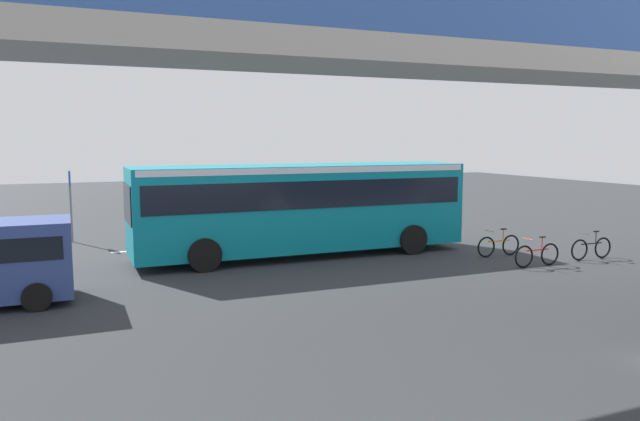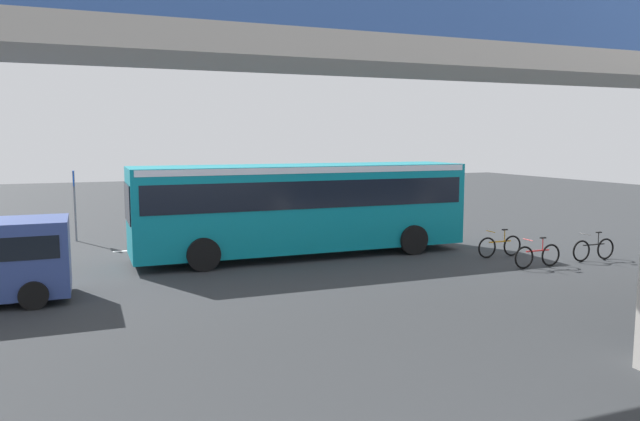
% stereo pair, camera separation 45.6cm
% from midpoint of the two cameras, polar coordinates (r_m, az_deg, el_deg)
% --- Properties ---
extents(ground, '(80.00, 80.00, 0.00)m').
position_cam_midpoint_polar(ground, '(21.65, -4.87, -3.96)').
color(ground, '#2D3033').
extents(city_bus, '(11.54, 2.85, 3.15)m').
position_cam_midpoint_polar(city_bus, '(20.73, -1.09, 0.85)').
color(city_bus, '#0C8493').
rests_on(city_bus, ground).
extents(bicycle_black, '(1.77, 0.44, 0.96)m').
position_cam_midpoint_polar(bicycle_black, '(22.12, 25.08, -3.37)').
color(bicycle_black, black).
rests_on(bicycle_black, ground).
extents(bicycle_red, '(1.77, 0.44, 0.96)m').
position_cam_midpoint_polar(bicycle_red, '(20.23, 20.56, -4.05)').
color(bicycle_red, black).
rests_on(bicycle_red, ground).
extents(bicycle_orange, '(1.77, 0.44, 0.96)m').
position_cam_midpoint_polar(bicycle_orange, '(21.60, 17.28, -3.26)').
color(bicycle_orange, black).
rests_on(bicycle_orange, ground).
extents(pedestrian, '(0.38, 0.38, 1.79)m').
position_cam_midpoint_polar(pedestrian, '(26.02, -2.54, -0.15)').
color(pedestrian, '#2D2D38').
rests_on(pedestrian, ground).
extents(traffic_sign, '(0.08, 0.60, 2.80)m').
position_cam_midpoint_polar(traffic_sign, '(25.47, -21.82, 1.49)').
color(traffic_sign, slate).
rests_on(traffic_sign, ground).
extents(lane_dash_leftmost, '(2.00, 0.20, 0.01)m').
position_cam_midpoint_polar(lane_dash_leftmost, '(26.79, 10.45, -1.96)').
color(lane_dash_leftmost, silver).
rests_on(lane_dash_leftmost, ground).
extents(lane_dash_left, '(2.00, 0.20, 0.01)m').
position_cam_midpoint_polar(lane_dash_left, '(24.92, 2.61, -2.51)').
color(lane_dash_left, silver).
rests_on(lane_dash_left, ground).
extents(lane_dash_centre, '(2.00, 0.20, 0.01)m').
position_cam_midpoint_polar(lane_dash_centre, '(23.59, -6.30, -3.08)').
color(lane_dash_centre, silver).
rests_on(lane_dash_centre, ground).
extents(lane_dash_right, '(2.00, 0.20, 0.01)m').
position_cam_midpoint_polar(lane_dash_right, '(22.89, -16.03, -3.60)').
color(lane_dash_right, silver).
rests_on(lane_dash_right, ground).
extents(lane_dash_rightmost, '(2.00, 0.20, 0.01)m').
position_cam_midpoint_polar(lane_dash_rightmost, '(22.88, -26.07, -4.04)').
color(lane_dash_rightmost, silver).
rests_on(lane_dash_rightmost, ground).
extents(pedestrian_overpass, '(28.02, 2.60, 7.00)m').
position_cam_midpoint_polar(pedestrian_overpass, '(12.51, 7.75, 12.14)').
color(pedestrian_overpass, '#B2ADA5').
rests_on(pedestrian_overpass, ground).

